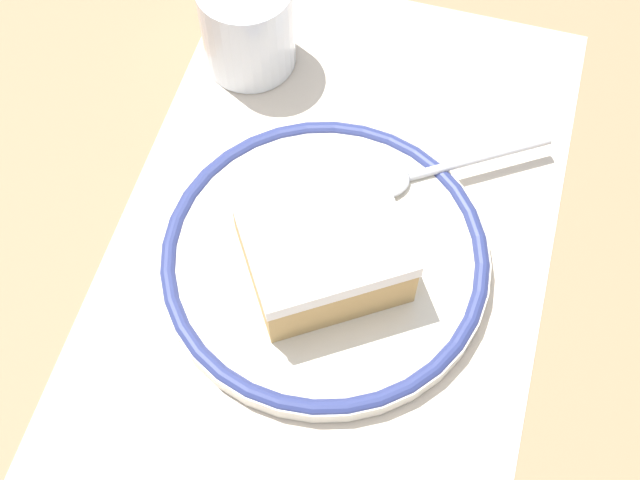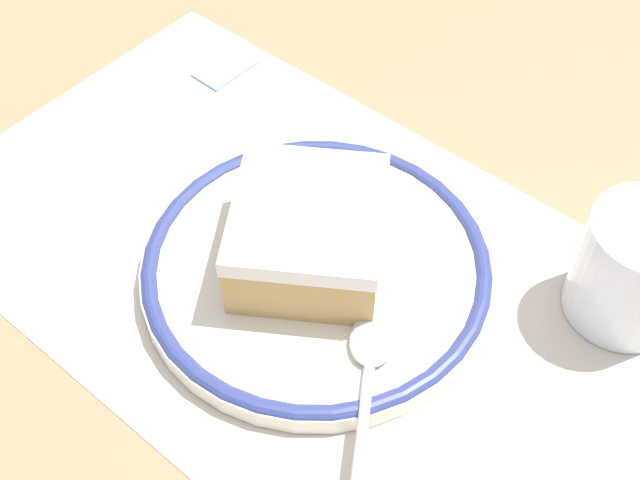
{
  "view_description": "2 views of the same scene",
  "coord_description": "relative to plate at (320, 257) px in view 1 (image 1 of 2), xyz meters",
  "views": [
    {
      "loc": [
        -0.26,
        -0.07,
        0.54
      ],
      "look_at": [
        0.01,
        0.0,
        0.04
      ],
      "focal_mm": 48.58,
      "sensor_mm": 36.0,
      "label": 1
    },
    {
      "loc": [
        0.23,
        -0.26,
        0.45
      ],
      "look_at": [
        0.01,
        0.0,
        0.04
      ],
      "focal_mm": 47.85,
      "sensor_mm": 36.0,
      "label": 2
    }
  ],
  "objects": [
    {
      "name": "ground_plane",
      "position": [
        -0.01,
        -0.0,
        -0.01
      ],
      "size": [
        2.4,
        2.4,
        0.0
      ],
      "primitive_type": "plane",
      "color": "#9E7551"
    },
    {
      "name": "placemat",
      "position": [
        -0.01,
        -0.0,
        -0.01
      ],
      "size": [
        0.53,
        0.3,
        0.0
      ],
      "primitive_type": "cube",
      "color": "beige",
      "rests_on": "ground_plane"
    },
    {
      "name": "plate",
      "position": [
        0.0,
        0.0,
        0.0
      ],
      "size": [
        0.23,
        0.23,
        0.02
      ],
      "color": "silver",
      "rests_on": "placemat"
    },
    {
      "name": "cake_slice",
      "position": [
        -0.0,
        0.0,
        0.03
      ],
      "size": [
        0.13,
        0.14,
        0.05
      ],
      "color": "tan",
      "rests_on": "plate"
    },
    {
      "name": "spoon",
      "position": [
        0.08,
        -0.05,
        0.01
      ],
      "size": [
        0.09,
        0.13,
        0.01
      ],
      "color": "silver",
      "rests_on": "plate"
    },
    {
      "name": "cup",
      "position": [
        0.16,
        0.1,
        0.03
      ],
      "size": [
        0.07,
        0.07,
        0.08
      ],
      "color": "silver",
      "rests_on": "placemat"
    },
    {
      "name": "napkin",
      "position": [
        0.19,
        -0.04,
        -0.01
      ],
      "size": [
        0.14,
        0.14,
        0.0
      ],
      "primitive_type": "cube",
      "rotation": [
        0.0,
        0.0,
        5.86
      ],
      "color": "white",
      "rests_on": "placemat"
    }
  ]
}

